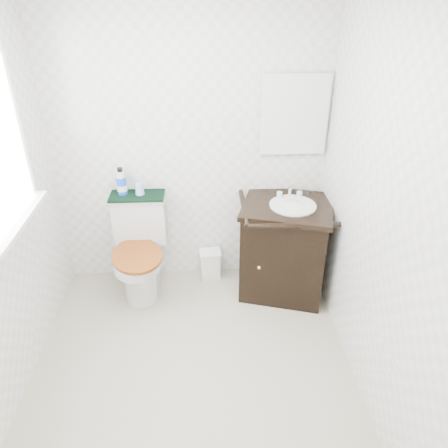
{
  "coord_description": "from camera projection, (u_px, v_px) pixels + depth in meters",
  "views": [
    {
      "loc": [
        0.11,
        -2.12,
        2.37
      ],
      "look_at": [
        0.25,
        0.75,
        0.74
      ],
      "focal_mm": 35.0,
      "sensor_mm": 36.0,
      "label": 1
    }
  ],
  "objects": [
    {
      "name": "mouthwash_bottle",
      "position": [
        121.0,
        182.0,
        3.48
      ],
      "size": [
        0.08,
        0.08,
        0.22
      ],
      "color": "blue",
      "rests_on": "towel"
    },
    {
      "name": "towel",
      "position": [
        137.0,
        196.0,
        3.52
      ],
      "size": [
        0.44,
        0.22,
        0.02
      ],
      "primitive_type": "cube",
      "color": "black",
      "rests_on": "toilet"
    },
    {
      "name": "toilet",
      "position": [
        141.0,
        253.0,
        3.65
      ],
      "size": [
        0.48,
        0.67,
        0.83
      ],
      "color": "silver",
      "rests_on": "floor"
    },
    {
      "name": "mirror",
      "position": [
        294.0,
        115.0,
        3.35
      ],
      "size": [
        0.5,
        0.02,
        0.6
      ],
      "primitive_type": "cube",
      "color": "silver",
      "rests_on": "wall_back"
    },
    {
      "name": "wall_front",
      "position": [
        175.0,
        405.0,
        1.37
      ],
      "size": [
        2.4,
        0.0,
        2.4
      ],
      "primitive_type": "plane",
      "rotation": [
        -1.57,
        0.0,
        0.0
      ],
      "color": "silver",
      "rests_on": "ground"
    },
    {
      "name": "floor",
      "position": [
        193.0,
        372.0,
        3.0
      ],
      "size": [
        2.4,
        2.4,
        0.0
      ],
      "primitive_type": "plane",
      "color": "#BAB096",
      "rests_on": "ground"
    },
    {
      "name": "cup",
      "position": [
        140.0,
        189.0,
        3.51
      ],
      "size": [
        0.07,
        0.07,
        0.09
      ],
      "primitive_type": "cone",
      "color": "#93B6F1",
      "rests_on": "towel"
    },
    {
      "name": "wall_right",
      "position": [
        380.0,
        216.0,
        2.46
      ],
      "size": [
        0.0,
        2.4,
        2.4
      ],
      "primitive_type": "plane",
      "rotation": [
        1.57,
        0.0,
        -1.57
      ],
      "color": "silver",
      "rests_on": "ground"
    },
    {
      "name": "trash_bin",
      "position": [
        210.0,
        264.0,
        3.9
      ],
      "size": [
        0.2,
        0.16,
        0.27
      ],
      "color": "white",
      "rests_on": "floor"
    },
    {
      "name": "vanity",
      "position": [
        285.0,
        246.0,
        3.61
      ],
      "size": [
        0.83,
        0.76,
        0.92
      ],
      "color": "black",
      "rests_on": "floor"
    },
    {
      "name": "wall_back",
      "position": [
        189.0,
        147.0,
        3.46
      ],
      "size": [
        2.4,
        0.0,
        2.4
      ],
      "primitive_type": "plane",
      "rotation": [
        1.57,
        0.0,
        0.0
      ],
      "color": "silver",
      "rests_on": "ground"
    },
    {
      "name": "soap_bar",
      "position": [
        281.0,
        197.0,
        3.51
      ],
      "size": [
        0.07,
        0.04,
        0.02
      ],
      "primitive_type": "ellipsoid",
      "color": "#17706C",
      "rests_on": "vanity"
    }
  ]
}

